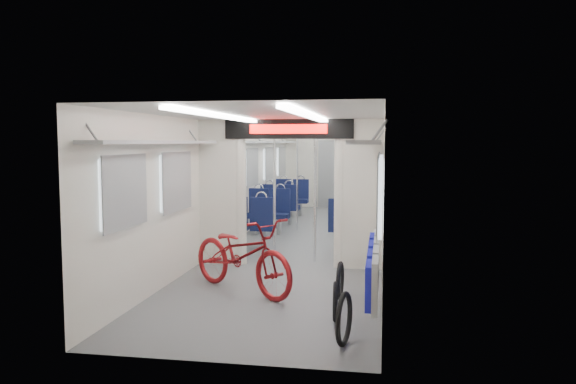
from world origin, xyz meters
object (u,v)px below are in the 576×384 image
(bike_hoop_b, at_px, (335,304))
(seat_bay_far_left, at_px, (286,199))
(bike_hoop_c, at_px, (340,283))
(stanchion_near_right, at_px, (315,192))
(seat_bay_near_left, at_px, (260,214))
(bicycle, at_px, (242,254))
(flip_bench, at_px, (374,267))
(seat_bay_near_right, at_px, (356,216))
(stanchion_near_left, at_px, (275,189))
(stanchion_far_left, at_px, (297,179))
(stanchion_far_right, at_px, (335,179))
(bike_hoop_a, at_px, (344,321))
(seat_bay_far_right, at_px, (362,199))

(bike_hoop_b, xyz_separation_m, seat_bay_far_left, (-1.89, 7.79, 0.33))
(bike_hoop_c, xyz_separation_m, stanchion_near_right, (-0.57, 2.14, 0.94))
(bike_hoop_c, bearing_deg, stanchion_near_right, 105.02)
(bike_hoop_b, xyz_separation_m, seat_bay_near_left, (-1.89, 4.75, 0.33))
(bicycle, xyz_separation_m, seat_bay_far_left, (-0.58, 6.77, 0.03))
(flip_bench, xyz_separation_m, seat_bay_near_left, (-2.29, 4.56, -0.05))
(stanchion_near_right, bearing_deg, bike_hoop_c, -74.98)
(bike_hoop_c, relative_size, seat_bay_near_right, 0.25)
(bicycle, bearing_deg, stanchion_near_left, 36.40)
(stanchion_near_right, height_order, stanchion_far_left, same)
(flip_bench, relative_size, stanchion_far_right, 0.91)
(seat_bay_near_right, relative_size, stanchion_far_right, 0.84)
(bike_hoop_a, bearing_deg, bike_hoop_c, 95.62)
(seat_bay_far_left, height_order, stanchion_near_right, stanchion_near_right)
(bike_hoop_c, relative_size, seat_bay_far_right, 0.23)
(bike_hoop_a, xyz_separation_m, bike_hoop_c, (-0.16, 1.59, -0.03))
(stanchion_near_left, xyz_separation_m, stanchion_far_right, (0.77, 2.99, 0.00))
(bicycle, relative_size, stanchion_far_left, 0.82)
(bike_hoop_b, xyz_separation_m, stanchion_near_left, (-1.31, 3.31, 0.95))
(stanchion_near_right, bearing_deg, seat_bay_far_right, 83.34)
(seat_bay_near_left, bearing_deg, bike_hoop_c, -64.28)
(bike_hoop_a, bearing_deg, stanchion_far_right, 95.57)
(bike_hoop_a, relative_size, seat_bay_far_left, 0.27)
(stanchion_near_left, height_order, stanchion_far_right, same)
(seat_bay_far_right, xyz_separation_m, stanchion_near_left, (-1.30, -4.60, 0.61))
(bicycle, xyz_separation_m, seat_bay_far_right, (1.29, 6.89, 0.05))
(stanchion_near_left, distance_m, stanchion_far_right, 3.09)
(stanchion_far_left, bearing_deg, stanchion_near_right, -76.32)
(flip_bench, bearing_deg, seat_bay_far_right, 93.11)
(bike_hoop_c, bearing_deg, bicycle, 173.28)
(seat_bay_far_left, bearing_deg, bike_hoop_c, -74.88)
(bike_hoop_c, height_order, seat_bay_near_left, seat_bay_near_left)
(bike_hoop_c, height_order, seat_bay_near_right, seat_bay_near_right)
(seat_bay_far_left, bearing_deg, stanchion_near_right, -74.83)
(bike_hoop_b, relative_size, seat_bay_near_left, 0.22)
(stanchion_far_right, bearing_deg, bike_hoop_b, -85.08)
(seat_bay_near_left, xyz_separation_m, stanchion_far_right, (1.34, 1.55, 0.62))
(bike_hoop_a, height_order, bike_hoop_b, bike_hoop_a)
(seat_bay_far_left, relative_size, stanchion_far_right, 0.86)
(bike_hoop_c, xyz_separation_m, seat_bay_near_left, (-1.87, 3.89, 0.32))
(bicycle, height_order, stanchion_far_right, stanchion_far_right)
(seat_bay_near_right, bearing_deg, seat_bay_far_left, 122.30)
(bike_hoop_b, distance_m, seat_bay_near_left, 5.12)
(seat_bay_near_right, bearing_deg, seat_bay_far_right, 90.00)
(stanchion_near_right, bearing_deg, seat_bay_near_left, 126.62)
(bike_hoop_c, xyz_separation_m, seat_bay_far_left, (-1.87, 6.93, 0.32))
(bicycle, xyz_separation_m, flip_bench, (1.71, -0.82, 0.08))
(stanchion_far_right, bearing_deg, seat_bay_far_right, 71.87)
(seat_bay_far_left, bearing_deg, seat_bay_far_right, 3.53)
(seat_bay_far_left, bearing_deg, bicycle, -85.09)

